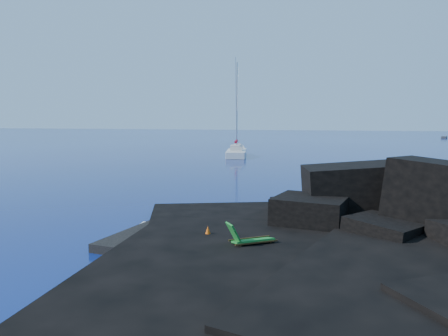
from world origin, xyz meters
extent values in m
plane|color=#040D3D|center=(0.00, 0.00, 0.00)|extent=(400.00, 400.00, 0.00)
cube|color=black|center=(4.50, 0.50, 0.00)|extent=(9.08, 6.86, 0.70)
cube|color=silver|center=(6.21, 0.08, 0.38)|extent=(2.24, 1.36, 0.06)
cone|color=#E1550B|center=(4.26, -0.24, 0.65)|extent=(0.43, 0.43, 0.60)
cube|color=#2B2C31|center=(34.22, 117.75, 0.00)|extent=(2.32, 4.43, 0.57)
camera|label=1|loc=(9.69, -16.39, 5.16)|focal=35.00mm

